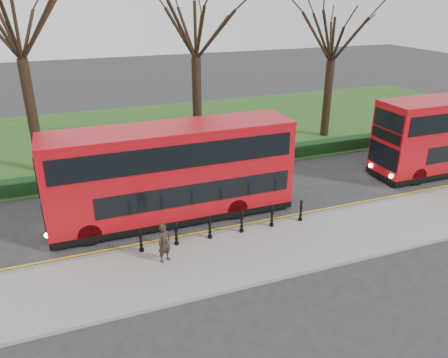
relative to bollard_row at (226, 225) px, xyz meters
name	(u,v)px	position (x,y,z in m)	size (l,w,h in m)	color
ground	(222,223)	(0.33, 1.35, -0.65)	(120.00, 120.00, 0.00)	#28282B
pavement	(248,254)	(0.33, -1.65, -0.57)	(60.00, 4.00, 0.15)	gray
kerb	(230,231)	(0.33, 0.35, -0.57)	(60.00, 0.25, 0.16)	slate
grass_verge	(154,134)	(0.33, 16.35, -0.62)	(60.00, 18.00, 0.06)	#234617
hedge	(183,166)	(0.33, 8.15, -0.25)	(60.00, 0.90, 0.80)	black
yellow_line_outer	(228,229)	(0.33, 0.65, -0.64)	(60.00, 0.10, 0.01)	yellow
yellow_line_inner	(226,227)	(0.33, 0.85, -0.64)	(60.00, 0.10, 0.01)	yellow
tree_left	(15,17)	(-7.67, 11.35, 8.17)	(7.76, 7.76, 12.12)	black
tree_mid	(195,23)	(2.33, 11.35, 7.62)	(7.29, 7.29, 11.38)	black
tree_right	(333,34)	(12.33, 11.35, 6.67)	(6.46, 6.46, 10.09)	black
bollard_row	(226,225)	(0.00, 0.00, 0.00)	(7.63, 0.15, 1.00)	black
bus_lead	(172,174)	(-1.65, 2.66, 1.63)	(11.36, 2.61, 4.52)	#B10C14
pedestrian	(164,243)	(-2.98, -1.02, 0.32)	(0.60, 0.39, 1.63)	#2B221B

